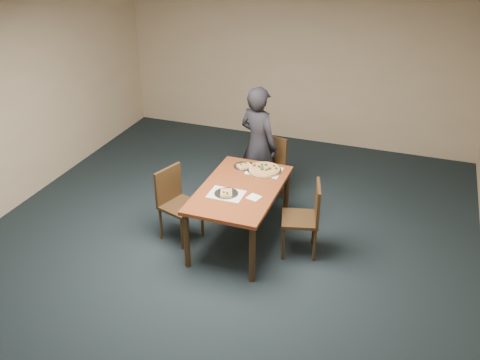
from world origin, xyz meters
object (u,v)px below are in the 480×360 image
(pizza_pan, at_px, (264,169))
(dining_table, at_px, (240,194))
(chair_left, at_px, (176,200))
(slice_plate_far, at_px, (244,166))
(chair_far, at_px, (269,165))
(slice_plate_near, at_px, (226,193))
(diner, at_px, (258,145))
(chair_right, at_px, (307,215))

(pizza_pan, bearing_deg, dining_table, -105.21)
(dining_table, relative_size, pizza_pan, 3.49)
(chair_left, bearing_deg, slice_plate_far, -25.29)
(chair_far, height_order, slice_plate_far, chair_far)
(slice_plate_near, relative_size, slice_plate_far, 1.00)
(diner, distance_m, slice_plate_far, 0.57)
(dining_table, relative_size, diner, 0.92)
(chair_right, relative_size, diner, 0.56)
(dining_table, relative_size, chair_left, 1.65)
(dining_table, height_order, diner, diner)
(chair_right, xyz_separation_m, slice_plate_near, (-0.90, -0.25, 0.25))
(chair_far, relative_size, pizza_pan, 2.12)
(chair_right, xyz_separation_m, diner, (-0.94, 1.05, 0.30))
(chair_right, relative_size, slice_plate_far, 3.25)
(chair_left, relative_size, slice_plate_far, 3.25)
(dining_table, xyz_separation_m, chair_far, (0.01, 1.12, -0.14))
(dining_table, xyz_separation_m, pizza_pan, (0.14, 0.51, 0.12))
(slice_plate_near, distance_m, slice_plate_far, 0.74)
(chair_right, bearing_deg, slice_plate_near, -88.96)
(pizza_pan, distance_m, slice_plate_far, 0.27)
(chair_left, height_order, chair_right, same)
(diner, bearing_deg, chair_far, -148.94)
(chair_right, distance_m, slice_plate_near, 0.97)
(chair_far, xyz_separation_m, chair_left, (-0.79, -1.28, 0.00))
(chair_left, distance_m, slice_plate_near, 0.73)
(chair_left, height_order, pizza_pan, chair_left)
(chair_far, relative_size, slice_plate_far, 3.25)
(chair_right, bearing_deg, diner, -152.80)
(chair_left, bearing_deg, diner, -9.03)
(pizza_pan, distance_m, slice_plate_near, 0.75)
(diner, distance_m, pizza_pan, 0.66)
(chair_left, distance_m, pizza_pan, 1.16)
(chair_far, bearing_deg, chair_left, -107.70)
(chair_far, relative_size, chair_right, 1.00)
(dining_table, distance_m, slice_plate_far, 0.56)
(slice_plate_near, xyz_separation_m, slice_plate_far, (-0.04, 0.73, -0.00))
(chair_left, relative_size, pizza_pan, 2.12)
(pizza_pan, bearing_deg, chair_far, 101.68)
(chair_right, distance_m, diner, 1.45)
(diner, bearing_deg, chair_left, 85.59)
(chair_left, xyz_separation_m, pizza_pan, (0.92, 0.66, 0.26))
(dining_table, relative_size, chair_far, 1.65)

